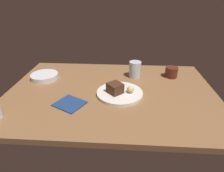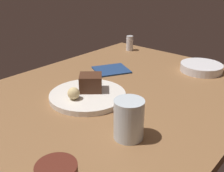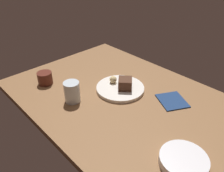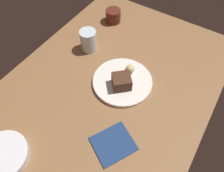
# 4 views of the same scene
# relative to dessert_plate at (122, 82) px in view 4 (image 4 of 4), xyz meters

# --- Properties ---
(dining_table) EXTENTS (1.20, 0.84, 0.03)m
(dining_table) POSITION_rel_dessert_plate_xyz_m (0.05, -0.04, -0.02)
(dining_table) COLOR brown
(dining_table) RESTS_ON ground
(dessert_plate) EXTENTS (0.26, 0.26, 0.02)m
(dessert_plate) POSITION_rel_dessert_plate_xyz_m (0.00, 0.00, 0.00)
(dessert_plate) COLOR white
(dessert_plate) RESTS_ON dining_table
(chocolate_cake_slice) EXTENTS (0.10, 0.10, 0.06)m
(chocolate_cake_slice) POSITION_rel_dessert_plate_xyz_m (0.03, 0.01, 0.04)
(chocolate_cake_slice) COLOR #472819
(chocolate_cake_slice) RESTS_ON dessert_plate
(bread_roll) EXTENTS (0.04, 0.04, 0.04)m
(bread_roll) POSITION_rel_dessert_plate_xyz_m (-0.06, 0.00, 0.03)
(bread_roll) COLOR #DBC184
(bread_roll) RESTS_ON dessert_plate
(water_glass) EXTENTS (0.08, 0.08, 0.11)m
(water_glass) POSITION_rel_dessert_plate_xyz_m (-0.09, -0.24, 0.04)
(water_glass) COLOR silver
(water_glass) RESTS_ON dining_table
(side_bowl) EXTENTS (0.17, 0.17, 0.03)m
(side_bowl) POSITION_rel_dessert_plate_xyz_m (0.50, -0.18, 0.01)
(side_bowl) COLOR silver
(side_bowl) RESTS_ON dining_table
(coffee_cup) EXTENTS (0.08, 0.08, 0.07)m
(coffee_cup) POSITION_rel_dessert_plate_xyz_m (-0.33, -0.26, 0.03)
(coffee_cup) COLOR #562319
(coffee_cup) RESTS_ON dining_table
(folded_napkin) EXTENTS (0.18, 0.18, 0.01)m
(folded_napkin) POSITION_rel_dessert_plate_xyz_m (0.25, 0.11, -0.01)
(folded_napkin) COLOR navy
(folded_napkin) RESTS_ON dining_table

